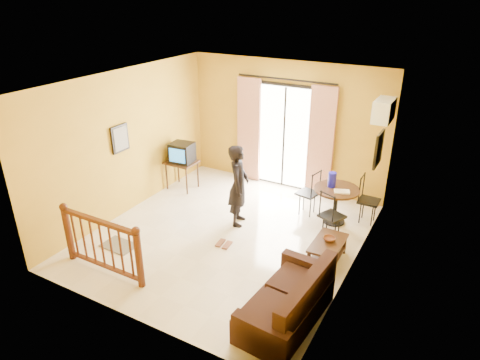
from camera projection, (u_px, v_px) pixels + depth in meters
The scene contains 19 objects.
ground at pixel (228, 235), 7.85m from camera, with size 5.00×5.00×0.00m, color beige.
room_shell at pixel (227, 147), 7.15m from camera, with size 5.00×5.00×5.00m.
balcony_door at pixel (284, 136), 9.30m from camera, with size 2.25×0.14×2.46m.
tv_table at pixel (182, 165), 9.43m from camera, with size 0.65×0.54×0.65m.
television at pixel (182, 153), 9.30m from camera, with size 0.51×0.48×0.42m.
picture_left at pixel (120, 139), 8.03m from camera, with size 0.05×0.42×0.52m.
dining_table at pixel (336, 196), 8.05m from camera, with size 0.85×0.85×0.71m.
water_jug at pixel (332, 180), 8.01m from camera, with size 0.15×0.15×0.28m, color #1412AC.
serving_tray at pixel (342, 191), 7.85m from camera, with size 0.28×0.18×0.02m, color beige.
dining_chairs at pixel (334, 224), 8.20m from camera, with size 1.58×1.37×0.95m.
air_conditioner at pixel (384, 110), 7.59m from camera, with size 0.31×0.60×0.40m.
botanical_print at pixel (379, 149), 7.22m from camera, with size 0.05×0.50×0.60m.
coffee_table at pixel (328, 248), 7.00m from camera, with size 0.46×0.83×0.37m.
bowl at pixel (329, 239), 6.97m from camera, with size 0.20×0.20×0.06m, color brown.
sofa at pixel (289, 304), 5.70m from camera, with size 0.89×1.72×0.79m.
standing_person at pixel (239, 186), 7.93m from camera, with size 0.57×0.38×1.58m, color black.
stair_balustrade at pixel (101, 241), 6.62m from camera, with size 1.63×0.13×1.04m.
doormat at pixel (119, 245), 7.51m from camera, with size 0.60×0.40×0.02m, color #605B4D.
sandals at pixel (224, 244), 7.54m from camera, with size 0.27×0.26×0.03m.
Camera 1 is at (3.46, -5.77, 4.17)m, focal length 32.00 mm.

